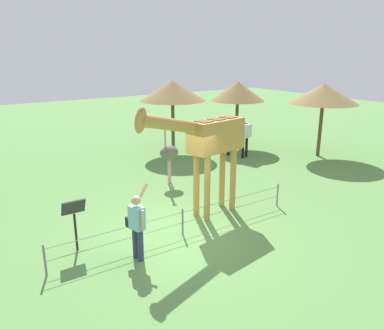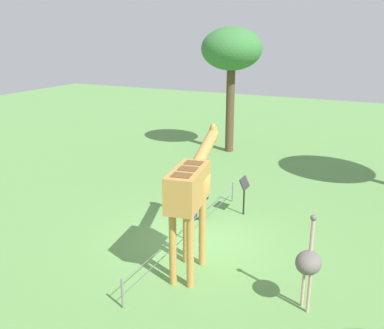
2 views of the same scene
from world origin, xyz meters
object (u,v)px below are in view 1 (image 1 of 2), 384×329
object	(u,v)px
info_sign	(74,214)
giraffe	(209,141)
zebra	(237,131)
shade_hut_far	(238,91)
visitor	(137,223)
ostrich	(169,152)
shade_hut_aside	(172,91)
shade_hut_near	(324,94)

from	to	relation	value
info_sign	giraffe	bearing A→B (deg)	178.61
zebra	info_sign	size ratio (longest dim) A/B	1.37
shade_hut_far	visitor	bearing A→B (deg)	38.74
ostrich	shade_hut_aside	distance (m)	4.89
giraffe	shade_hut_far	distance (m)	8.64
shade_hut_aside	info_sign	xyz separation A→B (m)	(6.80, 6.82, -1.96)
visitor	shade_hut_aside	bearing A→B (deg)	-125.52
giraffe	shade_hut_aside	distance (m)	7.54
giraffe	ostrich	world-z (taller)	giraffe
shade_hut_far	shade_hut_aside	distance (m)	3.32
zebra	ostrich	distance (m)	4.81
giraffe	shade_hut_far	xyz separation A→B (m)	(-6.13, -6.06, 0.52)
zebra	shade_hut_far	xyz separation A→B (m)	(-1.15, -1.36, 1.61)
zebra	giraffe	bearing A→B (deg)	43.33
ostrich	shade_hut_near	size ratio (longest dim) A/B	0.69
ostrich	shade_hut_near	world-z (taller)	shade_hut_near
shade_hut_aside	shade_hut_near	bearing A→B (deg)	140.33
visitor	info_sign	world-z (taller)	visitor
visitor	shade_hut_far	size ratio (longest dim) A/B	0.53
giraffe	shade_hut_near	world-z (taller)	giraffe
shade_hut_near	shade_hut_aside	size ratio (longest dim) A/B	0.97
shade_hut_far	shade_hut_aside	bearing A→B (deg)	-14.91
zebra	shade_hut_aside	distance (m)	3.49
giraffe	zebra	size ratio (longest dim) A/B	2.02
shade_hut_far	shade_hut_aside	size ratio (longest dim) A/B	0.96
shade_hut_near	zebra	bearing A→B (deg)	-33.76
ostrich	info_sign	size ratio (longest dim) A/B	1.70
zebra	shade_hut_far	distance (m)	2.40
info_sign	shade_hut_aside	bearing A→B (deg)	-134.91
zebra	shade_hut_aside	xyz separation A→B (m)	(2.06, -2.22, 1.74)
zebra	shade_hut_near	xyz separation A→B (m)	(-3.17, 2.12, 1.68)
ostrich	shade_hut_far	xyz separation A→B (m)	(-5.67, -3.01, 1.60)
zebra	shade_hut_aside	bearing A→B (deg)	-47.11
visitor	shade_hut_near	bearing A→B (deg)	-161.42
shade_hut_near	shade_hut_far	world-z (taller)	shade_hut_near
ostrich	shade_hut_near	bearing A→B (deg)	176.44
shade_hut_far	shade_hut_aside	world-z (taller)	shade_hut_aside
shade_hut_near	info_sign	xyz separation A→B (m)	(12.03, 2.49, -1.89)
ostrich	zebra	bearing A→B (deg)	-160.06
shade_hut_near	info_sign	bearing A→B (deg)	11.67
zebra	visitor	bearing A→B (deg)	36.69
ostrich	shade_hut_near	distance (m)	7.89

